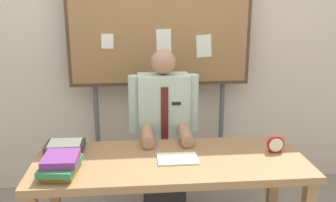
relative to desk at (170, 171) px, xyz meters
The scene contains 8 objects.
back_wall 1.33m from the desk, 90.00° to the left, with size 6.40×0.08×2.70m, color beige.
desk is the anchor object (origin of this frame).
person 0.56m from the desk, 90.00° to the left, with size 0.55×0.56×1.38m.
bulletin_board 1.34m from the desk, 90.00° to the left, with size 1.56×0.09×2.25m.
book_stack 0.71m from the desk, 166.74° to the right, with size 0.24×0.32×0.12m.
open_notebook 0.11m from the desk, 23.51° to the right, with size 0.26×0.19×0.01m, color #F4EFCC.
desk_clock 0.74m from the desk, ahead, with size 0.12×0.04×0.12m.
paper_tray 0.76m from the desk, 163.42° to the left, with size 0.26×0.20×0.06m.
Camera 1 is at (-0.23, -2.29, 1.76)m, focal length 40.20 mm.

